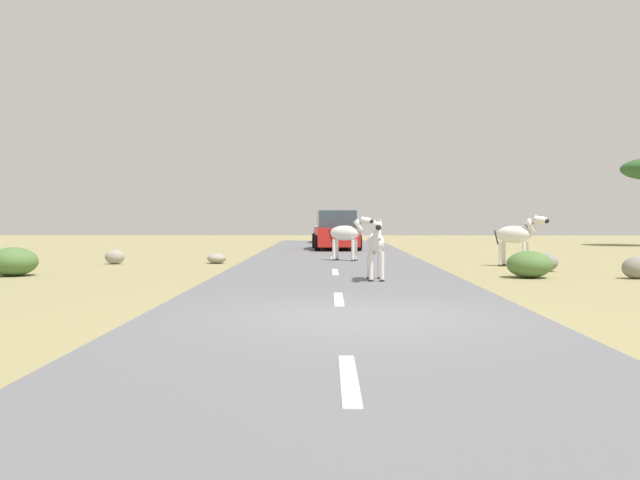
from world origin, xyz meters
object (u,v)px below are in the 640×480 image
Objects in this scene: zebra_0 at (376,244)px; rock_1 at (217,258)px; car_1 at (336,232)px; car_0 at (334,228)px; rock_2 at (545,262)px; rock_3 at (115,257)px; zebra_2 at (517,235)px; rock_0 at (636,268)px; bush_2 at (13,262)px; zebra_1 at (347,234)px; bush_0 at (529,264)px.

rock_1 is at bearing -53.93° from zebra_0.
car_1 is at bearing -87.31° from zebra_0.
zebra_0 is 23.56m from car_0.
rock_2 is 13.14m from rock_3.
rock_1 is (-9.35, 1.32, -0.79)m from zebra_2.
rock_0 is at bearing -170.72° from zebra_0.
car_0 is at bearing 69.00° from bush_2.
zebra_0 is at bearing 27.72° from zebra_1.
rock_2 is at bearing 79.14° from zebra_1.
zebra_1 is at bearing -75.82° from zebra_2.
car_0 is 6.05× the size of rock_2.
rock_2 reaches higher than rock_3.
rock_0 is (1.81, -4.05, -0.69)m from zebra_2.
car_1 is (-0.29, 7.94, -0.11)m from zebra_1.
zebra_2 is 19.21m from car_0.
bush_0 is 1.79× the size of rock_3.
rock_0 is at bearing -68.61° from car_0.
zebra_1 is at bearing 145.10° from rock_2.
car_1 is 3.60× the size of bush_2.
car_1 is 7.22× the size of rock_1.
car_0 reaches higher than bush_2.
zebra_2 is 11.28m from car_1.
rock_3 is (-7.14, -17.47, -0.62)m from car_0.
rock_2 is (5.71, -20.21, -0.60)m from car_0.
car_1 is at bearing -86.16° from car_0.
car_0 is 6.57× the size of rock_0.
bush_0 is at bearing -1.73° from bush_2.
zebra_2 is 1.43× the size of bush_0.
bush_0 is at bearing -116.66° from rock_2.
car_1 reaches higher than rock_2.
zebra_1 is at bearing 126.99° from bush_0.
zebra_2 is 2.37× the size of rock_0.
car_1 reaches higher than zebra_0.
rock_0 is at bearing -66.12° from car_1.
bush_2 reaches higher than bush_0.
car_0 is at bearing -154.82° from zebra_1.
zebra_0 is 2.06× the size of rock_2.
bush_0 is at bearing -74.64° from car_1.
rock_1 is at bearing 154.30° from rock_0.
car_1 is at bearing 117.23° from rock_0.
bush_0 is 10.04m from rock_1.
rock_3 is at bearing -132.07° from car_1.
zebra_1 is 7.95m from car_1.
bush_2 is 6.51m from rock_1.
car_1 is 14.51m from bush_0.
zebra_2 reaches higher than zebra_0.
zebra_0 is at bearing -170.57° from rock_0.
car_0 is at bearing 105.79° from rock_2.
bush_2 is at bearing -125.63° from car_1.
rock_2 is (14.10, 1.64, -0.12)m from bush_2.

